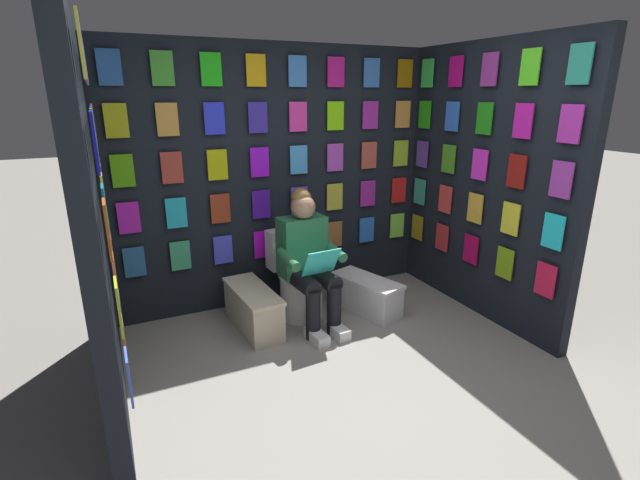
# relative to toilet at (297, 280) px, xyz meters

# --- Properties ---
(ground_plane) EXTENTS (30.00, 30.00, 0.00)m
(ground_plane) POSITION_rel_toilet_xyz_m (0.01, 1.58, -0.33)
(ground_plane) COLOR gray
(display_wall_back) EXTENTS (3.13, 0.14, 2.38)m
(display_wall_back) POSITION_rel_toilet_xyz_m (0.01, -0.45, 0.87)
(display_wall_back) COLOR black
(display_wall_back) RESTS_ON ground
(display_wall_left) EXTENTS (0.14, 1.98, 2.38)m
(display_wall_left) POSITION_rel_toilet_xyz_m (-1.56, 0.59, 0.87)
(display_wall_left) COLOR black
(display_wall_left) RESTS_ON ground
(display_wall_right) EXTENTS (0.14, 1.98, 2.38)m
(display_wall_right) POSITION_rel_toilet_xyz_m (1.57, 0.59, 0.87)
(display_wall_right) COLOR black
(display_wall_right) RESTS_ON ground
(toilet) EXTENTS (0.42, 0.57, 0.77)m
(toilet) POSITION_rel_toilet_xyz_m (0.00, 0.00, 0.00)
(toilet) COLOR white
(toilet) RESTS_ON ground
(person_reading) EXTENTS (0.55, 0.70, 1.19)m
(person_reading) POSITION_rel_toilet_xyz_m (-0.01, 0.23, 0.27)
(person_reading) COLOR #286B42
(person_reading) RESTS_ON ground
(comic_longbox_near) EXTENTS (0.34, 0.78, 0.36)m
(comic_longbox_near) POSITION_rel_toilet_xyz_m (0.46, 0.11, -0.14)
(comic_longbox_near) COLOR beige
(comic_longbox_near) RESTS_ON ground
(comic_longbox_far) EXTENTS (0.48, 0.75, 0.32)m
(comic_longbox_far) POSITION_rel_toilet_xyz_m (-0.60, 0.23, -0.17)
(comic_longbox_far) COLOR silver
(comic_longbox_far) RESTS_ON ground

